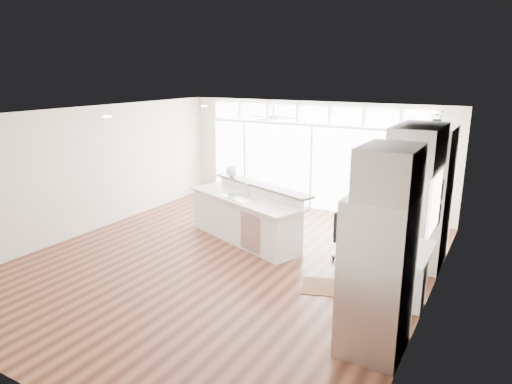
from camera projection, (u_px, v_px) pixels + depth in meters
The scene contains 24 objects.
floor at pixel (226, 262), 8.43m from camera, with size 7.00×8.00×0.02m, color #452115.
ceiling at pixel (223, 114), 7.74m from camera, with size 7.00×8.00×0.02m, color white.
wall_back at pixel (313, 156), 11.44m from camera, with size 7.00×0.04×2.70m, color beige.
wall_front at pixel (11, 276), 4.73m from camera, with size 7.00×0.04×2.70m, color beige.
wall_left at pixel (89, 170), 9.76m from camera, with size 0.04×8.00×2.70m, color beige.
wall_right at pixel (432, 222), 6.40m from camera, with size 0.04×8.00×2.70m, color beige.
glass_wall at pixel (312, 168), 11.46m from camera, with size 5.80×0.06×2.08m, color white.
transom_row at pixel (313, 115), 11.12m from camera, with size 5.90×0.06×0.40m, color white.
desk_window at pixel (434, 203), 6.62m from camera, with size 0.04×0.85×0.85m, color white.
ceiling_fan at pixel (274, 113), 10.38m from camera, with size 1.16×1.16×0.32m, color white.
recessed_lights at pixel (230, 114), 7.91m from camera, with size 3.40×3.00×0.02m, color white.
oven_cabinet at pixel (430, 197), 8.09m from camera, with size 0.64×1.20×2.50m, color white.
desk_nook at pixel (404, 272), 7.08m from camera, with size 0.72×1.30×0.76m, color white.
upper_cabinets at pixel (419, 147), 6.55m from camera, with size 0.64×1.30×0.64m, color white.
refrigerator at pixel (377, 275), 5.55m from camera, with size 0.76×0.90×2.00m, color #B9B9BE.
fridge_cabinet at pixel (390, 172), 5.18m from camera, with size 0.64×0.90×0.60m, color white.
framed_photos at pixel (440, 203), 7.18m from camera, with size 0.06×0.22×0.80m, color black.
kitchen_island at pixel (244, 214), 9.34m from camera, with size 2.85×1.07×1.13m, color white.
rug at pixel (329, 287), 7.41m from camera, with size 0.88×0.64×0.01m, color #3E2413.
office_chair at pixel (350, 239), 8.20m from camera, with size 0.50×0.46×0.97m, color black.
fishbowl at pixel (232, 171), 10.12m from camera, with size 0.25×0.25×0.25m, color white.
monitor at pixel (402, 237), 6.97m from camera, with size 0.08×0.46×0.38m, color black.
keyboard at pixel (390, 246), 7.10m from camera, with size 0.11×0.30×0.01m, color white.
potted_plant at pixel (438, 120), 7.75m from camera, with size 0.25×0.27×0.21m, color #2C5123.
Camera 1 is at (4.37, -6.51, 3.41)m, focal length 32.00 mm.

